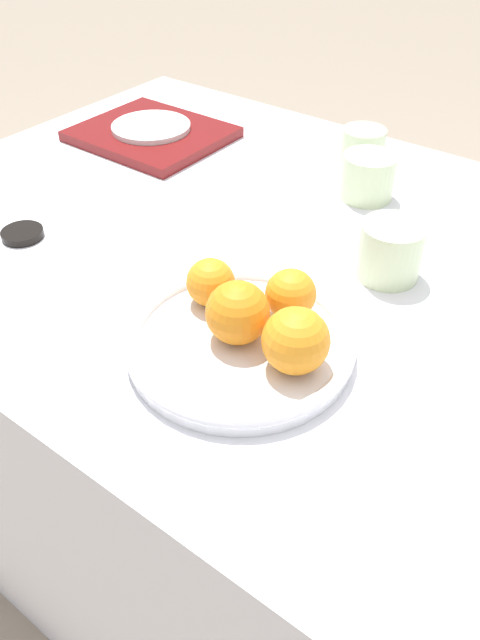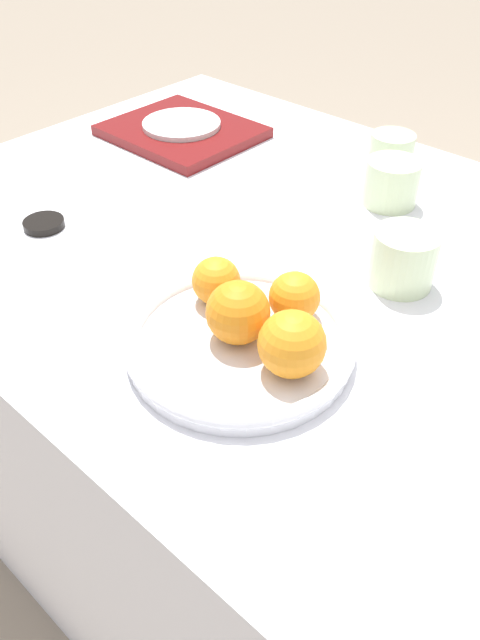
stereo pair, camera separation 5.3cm
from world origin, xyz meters
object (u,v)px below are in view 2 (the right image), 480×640
object	(u,v)px
cup_0	(391,151)
soy_dish	(44,224)
orange_0	(238,312)
cup_1	(403,259)
orange_3	(216,281)
cup_3	(391,183)
serving_tray	(182,131)
orange_2	(292,344)
side_plate	(182,124)
orange_1	(294,297)
fruit_platter	(240,342)

from	to	relation	value
cup_0	soy_dish	size ratio (longest dim) A/B	1.25
orange_0	cup_0	distance (m)	0.58
cup_0	cup_1	size ratio (longest dim) A/B	0.90
orange_3	cup_0	world-z (taller)	orange_3
orange_0	cup_3	world-z (taller)	orange_0
serving_tray	soy_dish	world-z (taller)	serving_tray
cup_1	cup_3	world-z (taller)	cup_1
orange_2	cup_0	world-z (taller)	orange_2
cup_0	soy_dish	bearing A→B (deg)	-117.28
orange_0	cup_0	xyz separation A→B (m)	(-0.14, 0.56, -0.03)
side_plate	cup_1	distance (m)	0.61
orange_0	serving_tray	world-z (taller)	orange_0
orange_1	orange_2	xyz separation A→B (m)	(0.06, -0.08, 0.01)
orange_1	cup_3	size ratio (longest dim) A/B	0.72
orange_2	orange_3	size ratio (longest dim) A/B	1.24
soy_dish	orange_2	bearing A→B (deg)	-0.74
orange_2	soy_dish	size ratio (longest dim) A/B	1.20
side_plate	fruit_platter	bearing A→B (deg)	-37.34
fruit_platter	cup_0	xyz separation A→B (m)	(-0.14, 0.57, 0.02)
orange_0	cup_3	size ratio (longest dim) A/B	0.86
cup_1	cup_3	distance (m)	0.23
orange_0	cup_0	bearing A→B (deg)	103.55
orange_0	orange_1	distance (m)	0.08
orange_1	serving_tray	bearing A→B (deg)	149.30
orange_1	cup_1	distance (m)	0.19
fruit_platter	orange_2	bearing A→B (deg)	0.26
orange_0	cup_3	xyz separation A→B (m)	(-0.06, 0.44, -0.02)
fruit_platter	orange_3	distance (m)	0.09
fruit_platter	cup_3	distance (m)	0.45
orange_1	soy_dish	xyz separation A→B (m)	(-0.45, -0.07, -0.05)
cup_1	cup_0	bearing A→B (deg)	123.99
soy_dish	serving_tray	bearing A→B (deg)	103.80
cup_0	orange_1	bearing A→B (deg)	-71.76
orange_3	cup_3	xyz separation A→B (m)	(0.01, 0.41, -0.01)
fruit_platter	cup_3	xyz separation A→B (m)	(-0.07, 0.44, 0.02)
cup_1	orange_3	bearing A→B (deg)	-123.08
orange_0	serving_tray	bearing A→B (deg)	142.51
cup_0	soy_dish	xyz separation A→B (m)	(-0.29, -0.56, -0.02)
soy_dish	orange_3	bearing A→B (deg)	4.79
orange_1	cup_1	size ratio (longest dim) A/B	0.72
cup_1	soy_dish	bearing A→B (deg)	-153.37
orange_0	side_plate	world-z (taller)	orange_0
orange_3	soy_dish	size ratio (longest dim) A/B	0.97
soy_dish	cup_3	bearing A→B (deg)	50.33
orange_2	cup_0	bearing A→B (deg)	111.09
orange_1	orange_2	bearing A→B (deg)	-53.27
orange_3	cup_1	size ratio (longest dim) A/B	0.70
orange_3	serving_tray	size ratio (longest dim) A/B	0.22
fruit_platter	soy_dish	world-z (taller)	fruit_platter
orange_1	serving_tray	distance (m)	0.64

